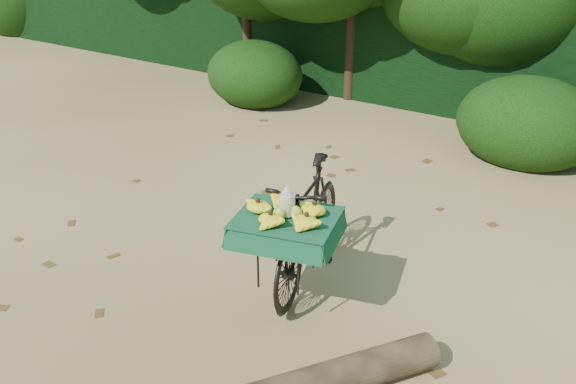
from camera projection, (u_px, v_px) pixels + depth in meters
The scene contains 5 objects.
ground at pixel (232, 266), 5.76m from camera, with size 80.00×80.00×0.00m, color tan.
vendor_bicycle at pixel (308, 224), 5.36m from camera, with size 1.11×1.93×1.09m.
hedge_backdrop at pixel (472, 52), 10.07m from camera, with size 26.00×1.80×1.80m, color black.
bush_clumps at pixel (454, 114), 8.52m from camera, with size 8.80×1.70×0.90m, color black, non-canonical shape.
leaf_litter at pixel (272, 238), 6.24m from camera, with size 7.00×7.30×0.01m, color #513A15, non-canonical shape.
Camera 1 is at (3.22, -3.74, 3.10)m, focal length 38.00 mm.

